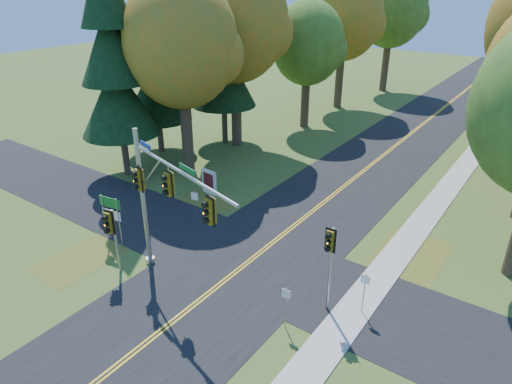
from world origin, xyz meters
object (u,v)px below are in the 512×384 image
Objects in this scene: east_signal_pole at (330,250)px; info_kiosk at (209,182)px; traffic_mast at (160,195)px; route_sign_cluster at (111,212)px.

info_kiosk is (-12.26, 6.34, -2.41)m from east_signal_pole.
traffic_mast reaches higher than east_signal_pole.
route_sign_cluster is 8.35m from info_kiosk.
traffic_mast is 1.82× the size of east_signal_pole.
route_sign_cluster reaches higher than info_kiosk.
traffic_mast is 10.82m from info_kiosk.
traffic_mast is at bearing -53.07° from info_kiosk.
traffic_mast is at bearing -15.12° from route_sign_cluster.
route_sign_cluster is at bearing -80.79° from info_kiosk.
info_kiosk is at bearing 134.67° from traffic_mast.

